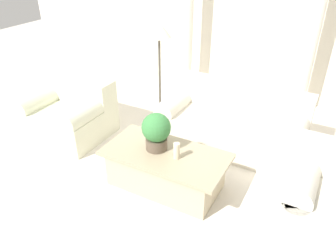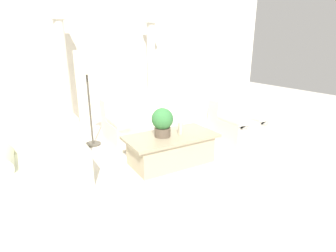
# 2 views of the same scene
# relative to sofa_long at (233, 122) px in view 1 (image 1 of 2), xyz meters

# --- Properties ---
(ground_plane) EXTENTS (16.00, 16.00, 0.00)m
(ground_plane) POSITION_rel_sofa_long_xyz_m (-0.45, -0.94, -0.32)
(ground_plane) COLOR silver
(wall_back) EXTENTS (10.00, 0.06, 3.20)m
(wall_back) POSITION_rel_sofa_long_xyz_m (-0.45, 1.83, 1.28)
(wall_back) COLOR silver
(wall_back) RESTS_ON ground_plane
(sofa_long) EXTENTS (1.91, 0.92, 0.78)m
(sofa_long) POSITION_rel_sofa_long_xyz_m (0.00, 0.00, 0.00)
(sofa_long) COLOR beige
(sofa_long) RESTS_ON ground_plane
(loveseat) EXTENTS (1.12, 0.92, 0.78)m
(loveseat) POSITION_rel_sofa_long_xyz_m (-2.15, -0.85, 0.01)
(loveseat) COLOR beige
(loveseat) RESTS_ON ground_plane
(coffee_table) EXTENTS (1.38, 0.71, 0.45)m
(coffee_table) POSITION_rel_sofa_long_xyz_m (-0.36, -1.25, -0.09)
(coffee_table) COLOR tan
(coffee_table) RESTS_ON ground_plane
(potted_plant) EXTENTS (0.32, 0.32, 0.43)m
(potted_plant) POSITION_rel_sofa_long_xyz_m (-0.49, -1.22, 0.36)
(potted_plant) COLOR brown
(potted_plant) RESTS_ON coffee_table
(pillar_candle) EXTENTS (0.07, 0.07, 0.19)m
(pillar_candle) POSITION_rel_sofa_long_xyz_m (-0.21, -1.28, 0.22)
(pillar_candle) COLOR beige
(pillar_candle) RESTS_ON coffee_table
(floor_lamp) EXTENTS (0.34, 0.34, 1.52)m
(floor_lamp) POSITION_rel_sofa_long_xyz_m (-1.22, 0.12, 0.94)
(floor_lamp) COLOR #4C473D
(floor_lamp) RESTS_ON ground_plane
(column_left) EXTENTS (0.28, 0.28, 2.29)m
(column_left) POSITION_rel_sofa_long_xyz_m (-1.38, 1.38, 0.85)
(column_left) COLOR silver
(column_left) RESTS_ON ground_plane
(column_right) EXTENTS (0.28, 0.28, 2.29)m
(column_right) POSITION_rel_sofa_long_xyz_m (0.65, 1.38, 0.85)
(column_right) COLOR silver
(column_right) RESTS_ON ground_plane
(armchair) EXTENTS (0.79, 0.86, 0.75)m
(armchair) POSITION_rel_sofa_long_xyz_m (1.31, -0.91, 0.01)
(armchair) COLOR beige
(armchair) RESTS_ON ground_plane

